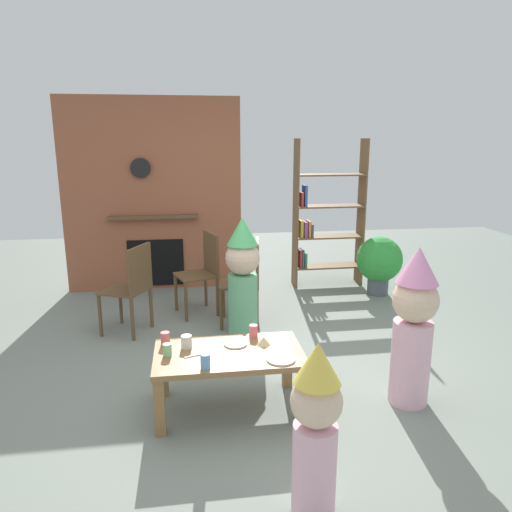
{
  "coord_description": "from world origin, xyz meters",
  "views": [
    {
      "loc": [
        -0.42,
        -3.54,
        1.91
      ],
      "look_at": [
        0.15,
        0.4,
        0.92
      ],
      "focal_mm": 33.54,
      "sensor_mm": 36.0,
      "label": 1
    }
  ],
  "objects_px": {
    "coffee_table": "(229,361)",
    "paper_plate_rear": "(235,344)",
    "child_by_the_chairs": "(243,275)",
    "potted_plant_tall": "(379,261)",
    "birthday_cake_slice": "(264,341)",
    "paper_plate_front": "(281,359)",
    "paper_cup_near_right": "(165,339)",
    "dining_chair_left": "(132,284)",
    "paper_cup_center": "(186,342)",
    "dining_chair_middle": "(204,268)",
    "paper_cup_far_right": "(253,331)",
    "paper_cup_near_left": "(205,361)",
    "paper_cup_far_left": "(167,350)",
    "dining_chair_right": "(248,277)",
    "bookshelf": "(323,220)",
    "child_in_pink": "(414,323)",
    "child_with_cone_hat": "(316,426)"
  },
  "relations": [
    {
      "from": "paper_cup_near_left",
      "to": "paper_cup_far_left",
      "type": "relative_size",
      "value": 1.15
    },
    {
      "from": "paper_cup_far_right",
      "to": "child_with_cone_hat",
      "type": "relative_size",
      "value": 0.1
    },
    {
      "from": "dining_chair_right",
      "to": "paper_plate_front",
      "type": "bearing_deg",
      "value": 97.79
    },
    {
      "from": "paper_plate_front",
      "to": "paper_cup_far_left",
      "type": "bearing_deg",
      "value": 167.08
    },
    {
      "from": "coffee_table",
      "to": "paper_plate_rear",
      "type": "distance_m",
      "value": 0.15
    },
    {
      "from": "paper_cup_far_right",
      "to": "potted_plant_tall",
      "type": "xyz_separation_m",
      "value": [
        1.87,
        2.11,
        -0.07
      ]
    },
    {
      "from": "paper_cup_center",
      "to": "dining_chair_middle",
      "type": "height_order",
      "value": "dining_chair_middle"
    },
    {
      "from": "coffee_table",
      "to": "paper_cup_far_right",
      "type": "bearing_deg",
      "value": 48.09
    },
    {
      "from": "paper_cup_center",
      "to": "birthday_cake_slice",
      "type": "bearing_deg",
      "value": -2.81
    },
    {
      "from": "coffee_table",
      "to": "birthday_cake_slice",
      "type": "bearing_deg",
      "value": 16.91
    },
    {
      "from": "bookshelf",
      "to": "paper_cup_far_right",
      "type": "height_order",
      "value": "bookshelf"
    },
    {
      "from": "child_in_pink",
      "to": "dining_chair_middle",
      "type": "bearing_deg",
      "value": -51.69
    },
    {
      "from": "paper_plate_front",
      "to": "potted_plant_tall",
      "type": "xyz_separation_m",
      "value": [
        1.73,
        2.52,
        -0.02
      ]
    },
    {
      "from": "dining_chair_middle",
      "to": "child_in_pink",
      "type": "bearing_deg",
      "value": 105.72
    },
    {
      "from": "dining_chair_right",
      "to": "birthday_cake_slice",
      "type": "bearing_deg",
      "value": 94.85
    },
    {
      "from": "paper_cup_center",
      "to": "dining_chair_middle",
      "type": "bearing_deg",
      "value": 84.21
    },
    {
      "from": "dining_chair_right",
      "to": "paper_cup_near_right",
      "type": "bearing_deg",
      "value": 68.76
    },
    {
      "from": "paper_cup_near_left",
      "to": "paper_cup_far_left",
      "type": "xyz_separation_m",
      "value": [
        -0.25,
        0.23,
        -0.01
      ]
    },
    {
      "from": "paper_cup_far_right",
      "to": "dining_chair_middle",
      "type": "relative_size",
      "value": 0.1
    },
    {
      "from": "coffee_table",
      "to": "child_in_pink",
      "type": "distance_m",
      "value": 1.35
    },
    {
      "from": "bookshelf",
      "to": "coffee_table",
      "type": "height_order",
      "value": "bookshelf"
    },
    {
      "from": "paper_cup_far_right",
      "to": "paper_plate_rear",
      "type": "distance_m",
      "value": 0.2
    },
    {
      "from": "paper_cup_near_left",
      "to": "paper_plate_rear",
      "type": "relative_size",
      "value": 0.6
    },
    {
      "from": "dining_chair_left",
      "to": "potted_plant_tall",
      "type": "distance_m",
      "value": 3.0
    },
    {
      "from": "paper_cup_near_right",
      "to": "child_by_the_chairs",
      "type": "distance_m",
      "value": 1.29
    },
    {
      "from": "child_by_the_chairs",
      "to": "potted_plant_tall",
      "type": "xyz_separation_m",
      "value": [
        1.83,
        1.08,
        -0.21
      ]
    },
    {
      "from": "dining_chair_middle",
      "to": "paper_cup_center",
      "type": "bearing_deg",
      "value": 65.92
    },
    {
      "from": "paper_plate_front",
      "to": "child_with_cone_hat",
      "type": "relative_size",
      "value": 0.21
    },
    {
      "from": "paper_cup_near_right",
      "to": "birthday_cake_slice",
      "type": "distance_m",
      "value": 0.72
    },
    {
      "from": "bookshelf",
      "to": "paper_plate_rear",
      "type": "height_order",
      "value": "bookshelf"
    },
    {
      "from": "dining_chair_left",
      "to": "dining_chair_right",
      "type": "bearing_deg",
      "value": -150.67
    },
    {
      "from": "bookshelf",
      "to": "child_with_cone_hat",
      "type": "bearing_deg",
      "value": -106.4
    },
    {
      "from": "birthday_cake_slice",
      "to": "potted_plant_tall",
      "type": "height_order",
      "value": "potted_plant_tall"
    },
    {
      "from": "paper_plate_front",
      "to": "birthday_cake_slice",
      "type": "relative_size",
      "value": 1.98
    },
    {
      "from": "coffee_table",
      "to": "paper_plate_rear",
      "type": "xyz_separation_m",
      "value": [
        0.06,
        0.11,
        0.08
      ]
    },
    {
      "from": "bookshelf",
      "to": "birthday_cake_slice",
      "type": "distance_m",
      "value": 3.05
    },
    {
      "from": "paper_cup_far_left",
      "to": "paper_cup_near_left",
      "type": "bearing_deg",
      "value": -42.01
    },
    {
      "from": "bookshelf",
      "to": "child_in_pink",
      "type": "bearing_deg",
      "value": -93.32
    },
    {
      "from": "paper_plate_rear",
      "to": "dining_chair_middle",
      "type": "xyz_separation_m",
      "value": [
        -0.16,
        1.89,
        0.06
      ]
    },
    {
      "from": "child_by_the_chairs",
      "to": "paper_cup_center",
      "type": "bearing_deg",
      "value": -14.04
    },
    {
      "from": "paper_cup_far_left",
      "to": "child_with_cone_hat",
      "type": "distance_m",
      "value": 1.3
    },
    {
      "from": "paper_plate_front",
      "to": "child_by_the_chairs",
      "type": "bearing_deg",
      "value": 93.63
    },
    {
      "from": "paper_plate_front",
      "to": "paper_cup_far_right",
      "type": "bearing_deg",
      "value": 107.69
    },
    {
      "from": "paper_cup_center",
      "to": "paper_cup_far_left",
      "type": "distance_m",
      "value": 0.17
    },
    {
      "from": "paper_plate_rear",
      "to": "child_in_pink",
      "type": "distance_m",
      "value": 1.29
    },
    {
      "from": "dining_chair_right",
      "to": "paper_cup_far_right",
      "type": "bearing_deg",
      "value": 92.26
    },
    {
      "from": "child_by_the_chairs",
      "to": "coffee_table",
      "type": "bearing_deg",
      "value": 0.0
    },
    {
      "from": "paper_cup_near_right",
      "to": "paper_plate_front",
      "type": "height_order",
      "value": "paper_cup_near_right"
    },
    {
      "from": "coffee_table",
      "to": "dining_chair_right",
      "type": "distance_m",
      "value": 1.64
    },
    {
      "from": "paper_cup_far_left",
      "to": "dining_chair_left",
      "type": "bearing_deg",
      "value": 104.41
    }
  ]
}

